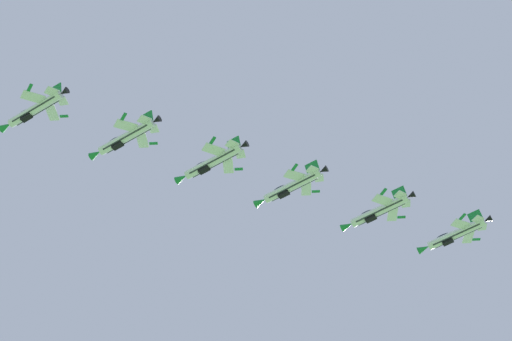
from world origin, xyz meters
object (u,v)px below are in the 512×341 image
(fighter_jet_lead, at_px, (34,110))
(fighter_jet_right_outer, at_px, (378,211))
(fighter_jet_right_wing, at_px, (212,162))
(fighter_jet_left_outer, at_px, (291,186))
(fighter_jet_trail_slot, at_px, (455,234))
(fighter_jet_left_wing, at_px, (125,138))

(fighter_jet_lead, distance_m, fighter_jet_right_outer, 68.71)
(fighter_jet_right_wing, bearing_deg, fighter_jet_left_outer, -39.43)
(fighter_jet_right_wing, relative_size, fighter_jet_left_outer, 1.00)
(fighter_jet_right_outer, xyz_separation_m, fighter_jet_trail_slot, (17.08, 0.06, 0.53))
(fighter_jet_left_outer, bearing_deg, fighter_jet_lead, 137.30)
(fighter_jet_lead, height_order, fighter_jet_right_outer, fighter_jet_lead)
(fighter_jet_lead, xyz_separation_m, fighter_jet_left_wing, (17.59, -1.89, -3.01))
(fighter_jet_left_wing, height_order, fighter_jet_trail_slot, fighter_jet_left_wing)
(fighter_jet_left_outer, height_order, fighter_jet_trail_slot, fighter_jet_trail_slot)
(fighter_jet_left_wing, distance_m, fighter_jet_trail_slot, 67.98)
(fighter_jet_left_wing, distance_m, fighter_jet_right_outer, 50.92)
(fighter_jet_right_wing, height_order, fighter_jet_trail_slot, fighter_jet_trail_slot)
(fighter_jet_right_wing, height_order, fighter_jet_right_outer, fighter_jet_right_wing)
(fighter_jet_right_wing, distance_m, fighter_jet_left_outer, 16.04)
(fighter_jet_right_wing, relative_size, fighter_jet_trail_slot, 1.00)
(fighter_jet_left_wing, bearing_deg, fighter_jet_left_outer, -41.47)
(fighter_jet_left_outer, bearing_deg, fighter_jet_right_wing, 140.57)
(fighter_jet_left_wing, height_order, fighter_jet_right_wing, fighter_jet_left_wing)
(fighter_jet_left_wing, height_order, fighter_jet_right_outer, fighter_jet_left_wing)
(fighter_jet_trail_slot, bearing_deg, fighter_jet_left_outer, 140.18)
(fighter_jet_right_wing, relative_size, fighter_jet_right_outer, 1.00)
(fighter_jet_left_outer, bearing_deg, fighter_jet_left_wing, 138.53)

